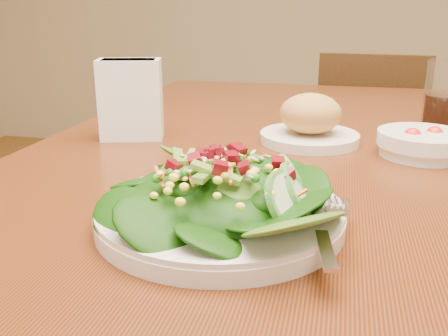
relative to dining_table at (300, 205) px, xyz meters
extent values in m
cube|color=#592A14|center=(0.00, 0.00, 0.08)|extent=(0.90, 1.40, 0.04)
cylinder|color=#37210F|center=(-0.39, 0.64, -0.29)|extent=(0.07, 0.07, 0.71)
cube|color=#37210F|center=(0.17, 1.10, -0.26)|extent=(0.40, 0.40, 0.04)
cylinder|color=#37210F|center=(0.34, 1.25, -0.46)|extent=(0.04, 0.04, 0.37)
cylinder|color=#37210F|center=(0.02, 1.27, -0.46)|extent=(0.04, 0.04, 0.37)
cylinder|color=#37210F|center=(0.32, 0.93, -0.46)|extent=(0.04, 0.04, 0.37)
cylinder|color=#37210F|center=(0.00, 0.95, -0.46)|extent=(0.04, 0.04, 0.37)
cube|color=#37210F|center=(0.16, 0.92, -0.03)|extent=(0.36, 0.05, 0.42)
cylinder|color=silver|center=(-0.06, -0.32, 0.11)|extent=(0.27, 0.27, 0.02)
ellipsoid|color=black|center=(-0.06, -0.32, 0.14)|extent=(0.18, 0.18, 0.04)
cube|color=silver|center=(0.05, -0.35, 0.12)|extent=(0.05, 0.18, 0.01)
cylinder|color=silver|center=(0.01, 0.04, 0.11)|extent=(0.17, 0.17, 0.02)
ellipsoid|color=tan|center=(0.01, 0.04, 0.15)|extent=(0.11, 0.11, 0.07)
cylinder|color=silver|center=(0.19, 0.00, 0.12)|extent=(0.14, 0.14, 0.04)
sphere|color=red|center=(0.20, 0.01, 0.13)|extent=(0.03, 0.03, 0.03)
sphere|color=red|center=(0.17, -0.01, 0.13)|extent=(0.03, 0.03, 0.03)
cylinder|color=silver|center=(0.25, 0.20, 0.17)|extent=(0.07, 0.07, 0.13)
cylinder|color=black|center=(0.25, 0.20, 0.13)|extent=(0.07, 0.07, 0.06)
cube|color=white|center=(-0.30, 0.00, 0.17)|extent=(0.12, 0.09, 0.14)
cube|color=white|center=(-0.30, 0.00, 0.18)|extent=(0.10, 0.07, 0.12)
camera|label=1|loc=(0.06, -0.80, 0.33)|focal=40.00mm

